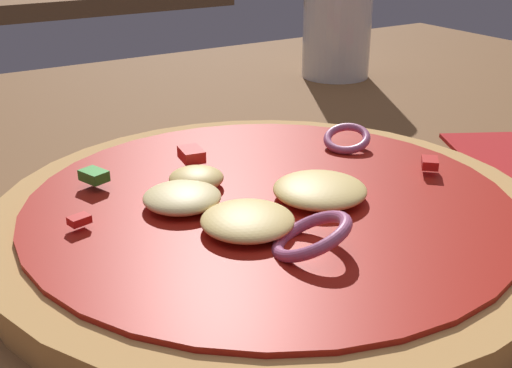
{
  "coord_description": "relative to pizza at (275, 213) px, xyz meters",
  "views": [
    {
      "loc": [
        -0.17,
        -0.24,
        0.2
      ],
      "look_at": [
        0.0,
        0.04,
        0.05
      ],
      "focal_mm": 45.66,
      "sensor_mm": 36.0,
      "label": 1
    }
  ],
  "objects": [
    {
      "name": "beer_glass",
      "position": [
        0.25,
        0.26,
        0.05
      ],
      "size": [
        0.07,
        0.07,
        0.14
      ],
      "color": "silver",
      "rests_on": "dining_table"
    },
    {
      "name": "pizza",
      "position": [
        0.0,
        0.0,
        0.0
      ],
      "size": [
        0.3,
        0.3,
        0.04
      ],
      "color": "tan",
      "rests_on": "dining_table"
    },
    {
      "name": "dining_table",
      "position": [
        -0.0,
        -0.02,
        -0.03
      ],
      "size": [
        1.14,
        0.96,
        0.03
      ],
      "color": "brown",
      "rests_on": "ground"
    }
  ]
}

